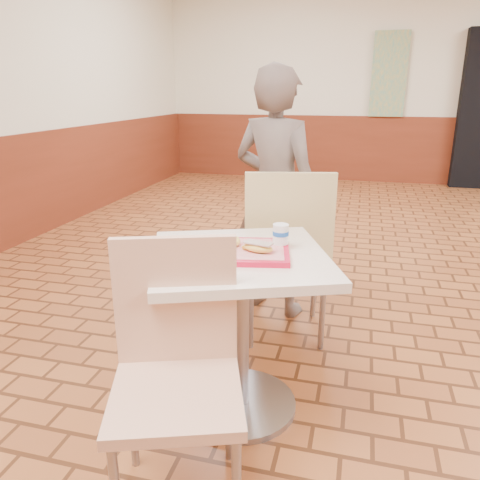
% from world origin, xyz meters
% --- Properties ---
extents(promo_poster, '(0.50, 0.03, 1.20)m').
position_xyz_m(promo_poster, '(-0.60, 4.94, 1.60)').
color(promo_poster, gray).
rests_on(promo_poster, wainscot_band).
extents(main_table, '(0.71, 0.71, 0.75)m').
position_xyz_m(main_table, '(-1.34, -0.89, 0.51)').
color(main_table, beige).
rests_on(main_table, ground).
extents(chair_main_front, '(0.55, 0.55, 0.93)m').
position_xyz_m(chair_main_front, '(-1.44, -1.37, 0.52)').
color(chair_main_front, '#DFA986').
rests_on(chair_main_front, ground).
extents(chair_main_back, '(0.55, 0.55, 1.00)m').
position_xyz_m(chair_main_back, '(-1.25, -0.22, 0.56)').
color(chair_main_back, '#CEBB7C').
rests_on(chair_main_back, ground).
extents(customer, '(0.65, 0.53, 1.55)m').
position_xyz_m(customer, '(-1.39, 0.16, 0.77)').
color(customer, '#675850').
rests_on(customer, ground).
extents(serving_tray, '(0.40, 0.31, 0.03)m').
position_xyz_m(serving_tray, '(-1.34, -0.89, 0.76)').
color(serving_tray, red).
rests_on(serving_tray, main_table).
extents(ring_donut, '(0.12, 0.12, 0.03)m').
position_xyz_m(ring_donut, '(-1.40, -0.87, 0.79)').
color(ring_donut, '#ECCA56').
rests_on(ring_donut, serving_tray).
extents(long_john_donut, '(0.14, 0.09, 0.04)m').
position_xyz_m(long_john_donut, '(-1.26, -0.92, 0.80)').
color(long_john_donut, '#EEBB45').
rests_on(long_john_donut, serving_tray).
extents(paper_cup, '(0.07, 0.07, 0.09)m').
position_xyz_m(paper_cup, '(-1.19, -0.79, 0.82)').
color(paper_cup, white).
rests_on(paper_cup, serving_tray).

